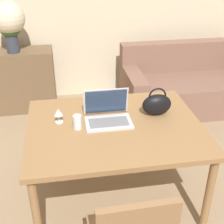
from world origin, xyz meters
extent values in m
cube|color=olive|center=(0.02, 0.67, 0.71)|extent=(1.37, 1.08, 0.04)
cylinder|color=olive|center=(-0.61, 0.19, 0.34)|extent=(0.06, 0.06, 0.69)
cylinder|color=olive|center=(0.64, 0.19, 0.34)|extent=(0.06, 0.06, 0.69)
cylinder|color=olive|center=(-0.61, 1.16, 0.34)|extent=(0.06, 0.06, 0.69)
cylinder|color=olive|center=(0.64, 1.16, 0.34)|extent=(0.06, 0.06, 0.69)
cube|color=#7F5B4C|center=(1.29, 2.16, 0.21)|extent=(1.73, 0.86, 0.42)
cube|color=#7F5B4C|center=(1.29, 2.49, 0.62)|extent=(1.73, 0.20, 0.40)
cube|color=#7F5B4C|center=(0.52, 2.16, 0.28)|extent=(0.20, 0.86, 0.56)
cube|color=brown|center=(-0.97, 2.51, 0.40)|extent=(1.01, 0.40, 0.80)
cube|color=silver|center=(-0.03, 0.71, 0.73)|extent=(0.37, 0.23, 0.02)
cube|color=gray|center=(-0.03, 0.70, 0.74)|extent=(0.31, 0.15, 0.00)
cube|color=silver|center=(-0.03, 0.85, 0.86)|extent=(0.37, 0.04, 0.23)
cube|color=#23334C|center=(-0.03, 0.84, 0.86)|extent=(0.34, 0.04, 0.21)
cylinder|color=silver|center=(-0.27, 0.68, 0.78)|extent=(0.07, 0.07, 0.11)
cylinder|color=silver|center=(-0.41, 0.79, 0.73)|extent=(0.06, 0.06, 0.01)
cylinder|color=silver|center=(-0.41, 0.79, 0.76)|extent=(0.01, 0.01, 0.06)
cone|color=silver|center=(-0.41, 0.79, 0.82)|extent=(0.07, 0.07, 0.06)
ellipsoid|color=black|center=(0.39, 0.79, 0.82)|extent=(0.25, 0.13, 0.18)
torus|color=black|center=(0.39, 0.79, 0.89)|extent=(0.15, 0.01, 0.15)
cylinder|color=#333847|center=(-0.93, 2.45, 0.94)|extent=(0.15, 0.15, 0.27)
sphere|color=#3D6B38|center=(-0.93, 2.45, 1.14)|extent=(0.29, 0.29, 0.29)
sphere|color=beige|center=(-0.93, 2.45, 1.21)|extent=(0.38, 0.38, 0.38)
camera|label=1|loc=(-0.35, -1.40, 2.00)|focal=50.00mm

